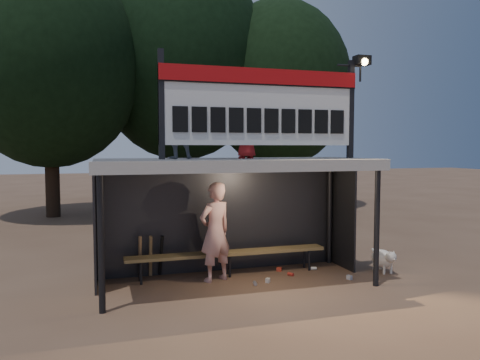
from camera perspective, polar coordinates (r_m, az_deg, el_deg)
ground at (r=8.92m, az=-0.49°, el=-12.47°), size 80.00×80.00×0.00m
player at (r=8.89m, az=-3.05°, el=-6.32°), size 0.81×0.68×1.88m
child_a at (r=8.51m, az=-7.76°, el=6.45°), size 0.60×0.49×1.16m
child_b at (r=8.72m, az=0.77°, el=5.67°), size 0.47×0.32×0.93m
dugout_shelter at (r=8.81m, az=-0.95°, el=-0.44°), size 5.10×2.08×2.32m
scoreboard_assembly at (r=8.75m, az=3.06°, el=9.21°), size 4.10×0.27×1.99m
bench at (r=9.32m, az=-1.46°, el=-9.00°), size 4.00×0.35×0.48m
tree_left at (r=18.51m, az=-22.24°, el=12.99°), size 6.46×6.46×9.27m
tree_mid at (r=20.32m, az=-7.24°, el=14.28°), size 7.22×7.22×10.36m
tree_right at (r=20.30m, az=4.71°, el=11.52°), size 6.08×6.08×8.72m
dog at (r=10.03m, az=17.11°, el=-9.14°), size 0.36×0.81×0.49m
bats at (r=9.31m, az=-10.84°, el=-9.10°), size 0.48×0.33×0.84m
litter at (r=9.36m, az=6.50°, el=-11.46°), size 1.94×1.07×0.08m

